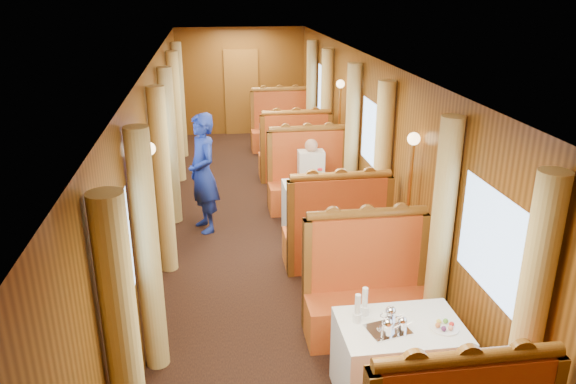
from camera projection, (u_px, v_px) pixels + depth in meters
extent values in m
cube|color=brown|center=(242.00, 92.00, 13.33)|extent=(0.80, 0.04, 2.00)
cube|color=white|center=(398.00, 362.00, 4.87)|extent=(1.05, 0.72, 0.75)
cylinder|color=brown|center=(469.00, 357.00, 3.47)|extent=(1.23, 0.10, 0.10)
cube|color=#AA2812|center=(368.00, 316.00, 5.80)|extent=(1.30, 0.55, 0.45)
cube|color=#AA2812|center=(365.00, 253.00, 5.78)|extent=(1.30, 0.12, 0.80)
cylinder|color=brown|center=(367.00, 213.00, 5.63)|extent=(1.23, 0.10, 0.10)
cube|color=white|center=(321.00, 210.00, 8.12)|extent=(1.05, 0.72, 0.75)
cube|color=#AA2812|center=(334.00, 248.00, 7.29)|extent=(1.30, 0.55, 0.45)
cube|color=#AA2812|center=(340.00, 210.00, 6.87)|extent=(1.30, 0.12, 0.80)
cylinder|color=brown|center=(341.00, 176.00, 6.71)|extent=(1.23, 0.10, 0.10)
cube|color=#AA2812|center=(309.00, 196.00, 9.05)|extent=(1.30, 0.55, 0.45)
cube|color=#AA2812|center=(307.00, 155.00, 9.03)|extent=(1.30, 0.12, 0.80)
cylinder|color=brown|center=(307.00, 129.00, 8.87)|extent=(1.23, 0.10, 0.10)
cube|color=white|center=(287.00, 145.00, 11.36)|extent=(1.05, 0.72, 0.75)
cube|color=#AA2812|center=(294.00, 166.00, 10.53)|extent=(1.30, 0.55, 0.45)
cube|color=#AA2812|center=(296.00, 137.00, 10.11)|extent=(1.30, 0.12, 0.80)
cylinder|color=brown|center=(296.00, 113.00, 9.96)|extent=(1.23, 0.10, 0.10)
cube|color=#AA2812|center=(281.00, 139.00, 12.29)|extent=(1.30, 0.55, 0.45)
cube|color=#AA2812|center=(280.00, 109.00, 12.27)|extent=(1.30, 0.12, 0.80)
cylinder|color=brown|center=(280.00, 89.00, 12.12)|extent=(1.23, 0.10, 0.10)
cube|color=silver|center=(388.00, 330.00, 4.66)|extent=(0.39, 0.33, 0.01)
cylinder|color=white|center=(444.00, 328.00, 4.69)|extent=(0.24, 0.24, 0.01)
cylinder|color=white|center=(357.00, 318.00, 4.77)|extent=(0.08, 0.08, 0.08)
cylinder|color=white|center=(358.00, 304.00, 4.72)|extent=(0.05, 0.05, 0.18)
cylinder|color=white|center=(364.00, 310.00, 4.87)|extent=(0.08, 0.08, 0.08)
cylinder|color=white|center=(365.00, 297.00, 4.82)|extent=(0.05, 0.05, 0.18)
cylinder|color=silver|center=(320.00, 180.00, 7.98)|extent=(0.06, 0.06, 0.14)
cylinder|color=silver|center=(286.00, 123.00, 11.19)|extent=(0.06, 0.06, 0.14)
cylinder|color=tan|center=(125.00, 364.00, 3.59)|extent=(0.22, 0.22, 2.35)
cylinder|color=tan|center=(148.00, 254.00, 5.03)|extent=(0.22, 0.22, 2.35)
cylinder|color=tan|center=(528.00, 329.00, 3.95)|extent=(0.22, 0.22, 2.35)
cylinder|color=tan|center=(441.00, 236.00, 5.39)|extent=(0.22, 0.22, 2.35)
cylinder|color=tan|center=(163.00, 182.00, 6.83)|extent=(0.22, 0.22, 2.35)
cylinder|color=tan|center=(170.00, 147.00, 8.28)|extent=(0.22, 0.22, 2.35)
cylinder|color=tan|center=(382.00, 172.00, 7.19)|extent=(0.22, 0.22, 2.35)
cylinder|color=tan|center=(352.00, 140.00, 8.64)|extent=(0.22, 0.22, 2.35)
cylinder|color=tan|center=(176.00, 118.00, 10.08)|extent=(0.22, 0.22, 2.35)
cylinder|color=tan|center=(179.00, 101.00, 11.52)|extent=(0.22, 0.22, 2.35)
cylinder|color=tan|center=(326.00, 113.00, 10.44)|extent=(0.22, 0.22, 2.35)
cylinder|color=tan|center=(311.00, 97.00, 11.88)|extent=(0.22, 0.22, 2.35)
cylinder|color=#BF8C3F|center=(156.00, 234.00, 6.02)|extent=(0.04, 0.04, 1.85)
sphere|color=#FFD18C|center=(149.00, 149.00, 5.68)|extent=(0.14, 0.14, 0.14)
cylinder|color=#BF8C3F|center=(407.00, 220.00, 6.38)|extent=(0.04, 0.04, 1.85)
sphere|color=#FFD18C|center=(414.00, 139.00, 6.05)|extent=(0.14, 0.14, 0.14)
cylinder|color=#BF8C3F|center=(173.00, 146.00, 9.26)|extent=(0.04, 0.04, 1.85)
sphere|color=#FFD18C|center=(169.00, 88.00, 8.93)|extent=(0.14, 0.14, 0.14)
cylinder|color=#BF8C3F|center=(339.00, 140.00, 9.63)|extent=(0.04, 0.04, 1.85)
sphere|color=#FFD18C|center=(340.00, 84.00, 9.29)|extent=(0.14, 0.14, 0.14)
imported|color=navy|center=(203.00, 173.00, 8.08)|extent=(0.62, 0.75, 1.76)
cube|color=beige|center=(311.00, 168.00, 8.74)|extent=(0.40, 0.24, 0.55)
sphere|color=tan|center=(311.00, 145.00, 8.61)|extent=(0.20, 0.20, 0.20)
cube|color=beige|center=(313.00, 185.00, 8.66)|extent=(0.36, 0.30, 0.14)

